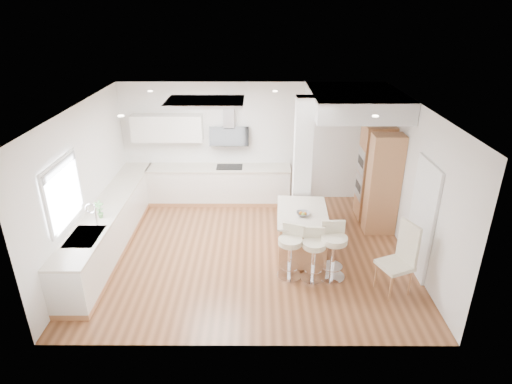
{
  "coord_description": "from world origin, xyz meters",
  "views": [
    {
      "loc": [
        0.15,
        -7.1,
        4.44
      ],
      "look_at": [
        0.12,
        0.4,
        1.07
      ],
      "focal_mm": 30.0,
      "sensor_mm": 36.0,
      "label": 1
    }
  ],
  "objects_px": {
    "bar_stool_c": "(333,248)",
    "dining_chair": "(401,256)",
    "bar_stool_a": "(290,249)",
    "bar_stool_b": "(314,252)",
    "peninsula": "(301,232)"
  },
  "relations": [
    {
      "from": "bar_stool_c",
      "to": "peninsula",
      "type": "bearing_deg",
      "value": 117.28
    },
    {
      "from": "bar_stool_b",
      "to": "dining_chair",
      "type": "bearing_deg",
      "value": -10.2
    },
    {
      "from": "bar_stool_b",
      "to": "dining_chair",
      "type": "height_order",
      "value": "dining_chair"
    },
    {
      "from": "bar_stool_a",
      "to": "dining_chair",
      "type": "xyz_separation_m",
      "value": [
        1.77,
        -0.38,
        0.12
      ]
    },
    {
      "from": "bar_stool_c",
      "to": "dining_chair",
      "type": "relative_size",
      "value": 0.84
    },
    {
      "from": "bar_stool_a",
      "to": "bar_stool_c",
      "type": "distance_m",
      "value": 0.73
    },
    {
      "from": "bar_stool_c",
      "to": "bar_stool_a",
      "type": "bearing_deg",
      "value": 176.72
    },
    {
      "from": "dining_chair",
      "to": "bar_stool_a",
      "type": "bearing_deg",
      "value": 145.28
    },
    {
      "from": "bar_stool_a",
      "to": "bar_stool_b",
      "type": "xyz_separation_m",
      "value": [
        0.39,
        -0.07,
        -0.01
      ]
    },
    {
      "from": "bar_stool_a",
      "to": "bar_stool_c",
      "type": "bearing_deg",
      "value": 19.12
    },
    {
      "from": "peninsula",
      "to": "bar_stool_a",
      "type": "height_order",
      "value": "bar_stool_a"
    },
    {
      "from": "peninsula",
      "to": "bar_stool_b",
      "type": "distance_m",
      "value": 0.9
    },
    {
      "from": "bar_stool_b",
      "to": "dining_chair",
      "type": "xyz_separation_m",
      "value": [
        1.38,
        -0.31,
        0.13
      ]
    },
    {
      "from": "dining_chair",
      "to": "peninsula",
      "type": "bearing_deg",
      "value": 118.79
    },
    {
      "from": "bar_stool_b",
      "to": "bar_stool_c",
      "type": "xyz_separation_m",
      "value": [
        0.34,
        0.04,
        0.05
      ]
    }
  ]
}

